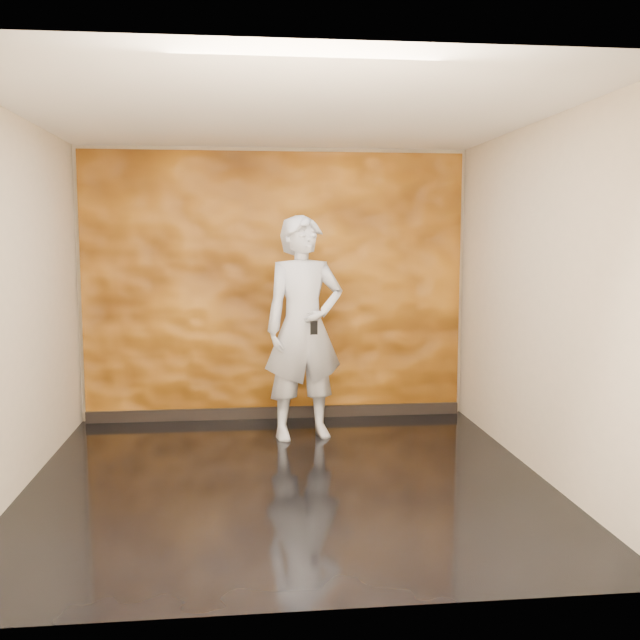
{
  "coord_description": "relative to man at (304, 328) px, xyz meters",
  "views": [
    {
      "loc": [
        -0.34,
        -5.41,
        1.88
      ],
      "look_at": [
        0.33,
        0.68,
        1.18
      ],
      "focal_mm": 40.0,
      "sensor_mm": 36.0,
      "label": 1
    }
  ],
  "objects": [
    {
      "name": "room",
      "position": [
        -0.23,
        -1.18,
        0.35
      ],
      "size": [
        4.02,
        4.02,
        2.81
      ],
      "color": "black",
      "rests_on": "ground"
    },
    {
      "name": "baseboard",
      "position": [
        -0.23,
        0.74,
        -0.99
      ],
      "size": [
        3.9,
        0.04,
        0.12
      ],
      "primitive_type": "cube",
      "color": "black",
      "rests_on": "ground"
    },
    {
      "name": "feature_wall",
      "position": [
        -0.23,
        0.78,
        0.33
      ],
      "size": [
        3.9,
        0.06,
        2.75
      ],
      "primitive_type": "cube",
      "color": "orange",
      "rests_on": "ground"
    },
    {
      "name": "phone",
      "position": [
        0.06,
        -0.33,
        0.04
      ],
      "size": [
        0.07,
        0.03,
        0.12
      ],
      "primitive_type": "cube",
      "rotation": [
        0.0,
        0.0,
        0.22
      ],
      "color": "black",
      "rests_on": "man"
    },
    {
      "name": "man",
      "position": [
        0.0,
        0.0,
        0.0
      ],
      "size": [
        0.86,
        0.66,
        2.09
      ],
      "primitive_type": "imported",
      "rotation": [
        0.0,
        0.0,
        0.22
      ],
      "color": "#A1A4AF",
      "rests_on": "ground"
    }
  ]
}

